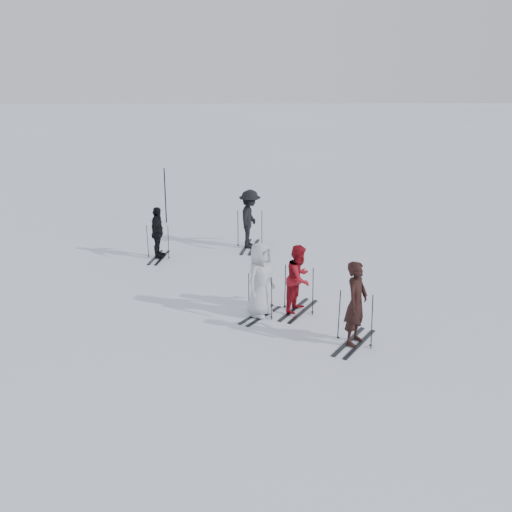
{
  "coord_description": "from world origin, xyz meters",
  "views": [
    {
      "loc": [
        -0.34,
        -15.77,
        6.56
      ],
      "look_at": [
        0.0,
        1.0,
        1.0
      ],
      "focal_mm": 45.0,
      "sensor_mm": 36.0,
      "label": 1
    }
  ],
  "objects": [
    {
      "name": "skier_uphill_left",
      "position": [
        -3.08,
        3.88,
        0.83
      ],
      "size": [
        0.56,
        1.02,
        1.65
      ],
      "primitive_type": "imported",
      "rotation": [
        0.0,
        0.0,
        1.4
      ],
      "color": "black",
      "rests_on": "ground"
    },
    {
      "name": "ground",
      "position": [
        0.0,
        0.0,
        0.0
      ],
      "size": [
        120.0,
        120.0,
        0.0
      ],
      "primitive_type": "plane",
      "color": "silver",
      "rests_on": "ground"
    },
    {
      "name": "skis_uphill_left",
      "position": [
        -3.08,
        3.88,
        0.56
      ],
      "size": [
        1.65,
        1.06,
        1.12
      ],
      "primitive_type": null,
      "rotation": [
        0.0,
        0.0,
        1.4
      ],
      "color": "black",
      "rests_on": "ground"
    },
    {
      "name": "piste_marker",
      "position": [
        -3.32,
        8.22,
        1.06
      ],
      "size": [
        0.06,
        0.06,
        2.12
      ],
      "primitive_type": "cylinder",
      "rotation": [
        0.0,
        0.0,
        -0.43
      ],
      "color": "black",
      "rests_on": "ground"
    },
    {
      "name": "skier_near_dark",
      "position": [
        2.19,
        -2.43,
        0.98
      ],
      "size": [
        0.78,
        0.85,
        1.96
      ],
      "primitive_type": "imported",
      "rotation": [
        0.0,
        0.0,
        1.01
      ],
      "color": "black",
      "rests_on": "ground"
    },
    {
      "name": "skier_red",
      "position": [
        1.06,
        -0.52,
        0.87
      ],
      "size": [
        0.99,
        1.06,
        1.75
      ],
      "primitive_type": "imported",
      "rotation": [
        0.0,
        0.0,
        1.06
      ],
      "color": "maroon",
      "rests_on": "ground"
    },
    {
      "name": "skis_red",
      "position": [
        1.06,
        -0.52,
        0.64
      ],
      "size": [
        1.97,
        1.66,
        1.27
      ],
      "primitive_type": null,
      "rotation": [
        0.0,
        0.0,
        1.06
      ],
      "color": "black",
      "rests_on": "ground"
    },
    {
      "name": "skier_grey",
      "position": [
        0.07,
        -0.79,
        0.95
      ],
      "size": [
        1.03,
        1.11,
        1.9
      ],
      "primitive_type": "imported",
      "rotation": [
        0.0,
        0.0,
        0.95
      ],
      "color": "#B4B8BF",
      "rests_on": "ground"
    },
    {
      "name": "skis_near_dark",
      "position": [
        2.19,
        -2.43,
        0.65
      ],
      "size": [
        2.02,
        1.75,
        1.3
      ],
      "primitive_type": null,
      "rotation": [
        0.0,
        0.0,
        1.01
      ],
      "color": "black",
      "rests_on": "ground"
    },
    {
      "name": "skis_grey",
      "position": [
        0.07,
        -0.79,
        0.57
      ],
      "size": [
        1.74,
        1.57,
        1.13
      ],
      "primitive_type": null,
      "rotation": [
        0.0,
        0.0,
        0.95
      ],
      "color": "black",
      "rests_on": "ground"
    },
    {
      "name": "skis_uphill_far",
      "position": [
        -0.13,
        4.96,
        0.67
      ],
      "size": [
        1.98,
        1.29,
        1.33
      ],
      "primitive_type": null,
      "rotation": [
        0.0,
        0.0,
        1.38
      ],
      "color": "black",
      "rests_on": "ground"
    },
    {
      "name": "skier_uphill_far",
      "position": [
        -0.13,
        4.96,
        0.98
      ],
      "size": [
        0.95,
        1.37,
        1.95
      ],
      "primitive_type": "imported",
      "rotation": [
        0.0,
        0.0,
        1.38
      ],
      "color": "black",
      "rests_on": "ground"
    }
  ]
}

